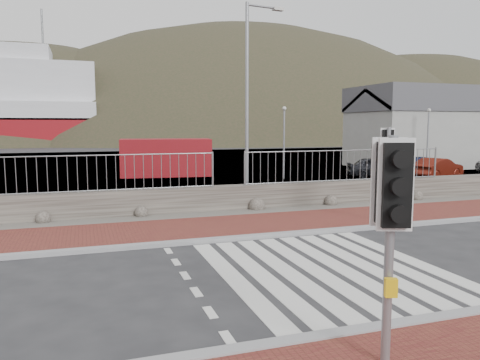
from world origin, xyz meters
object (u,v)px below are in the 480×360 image
object	(u,v)px
car_b	(438,168)
traffic_signal_near	(391,203)
traffic_signal_far	(387,154)
streetlight	(250,93)
car_a	(377,167)
shipping_container	(166,157)
car_c	(424,165)

from	to	relation	value
car_b	traffic_signal_near	bearing A→B (deg)	118.40
traffic_signal_far	streetlight	distance (m)	5.82
car_a	car_b	distance (m)	3.38
shipping_container	car_c	size ratio (longest dim) A/B	1.42
traffic_signal_far	car_c	bearing A→B (deg)	-113.39
car_a	car_c	distance (m)	3.88
traffic_signal_near	car_b	xyz separation A→B (m)	(15.84, 17.10, -1.54)
car_c	traffic_signal_far	bearing A→B (deg)	143.98
traffic_signal_far	shipping_container	distance (m)	16.70
car_b	car_c	world-z (taller)	car_b
traffic_signal_far	car_b	distance (m)	14.46
traffic_signal_far	shipping_container	size ratio (longest dim) A/B	0.56
car_c	shipping_container	bearing A→B (deg)	82.55
car_a	traffic_signal_near	bearing A→B (deg)	165.18
traffic_signal_far	streetlight	size ratio (longest dim) A/B	0.40
traffic_signal_near	car_a	xyz separation A→B (m)	(12.88, 18.74, -1.53)
shipping_container	car_c	xyz separation A→B (m)	(15.53, -4.25, -0.57)
traffic_signal_far	car_a	size ratio (longest dim) A/B	0.86
car_c	traffic_signal_near	bearing A→B (deg)	146.93
streetlight	car_b	bearing A→B (deg)	12.28
car_a	car_c	size ratio (longest dim) A/B	0.93
car_c	car_a	bearing A→B (deg)	106.02
shipping_container	car_c	bearing A→B (deg)	-8.15
streetlight	car_c	size ratio (longest dim) A/B	2.01
shipping_container	car_a	bearing A→B (deg)	-15.18
streetlight	car_b	distance (m)	14.74
shipping_container	car_b	distance (m)	16.01
traffic_signal_far	car_a	bearing A→B (deg)	-103.33
shipping_container	car_b	world-z (taller)	shipping_container
traffic_signal_far	traffic_signal_near	bearing A→B (deg)	74.96
traffic_signal_near	traffic_signal_far	distance (m)	9.06
car_a	car_c	world-z (taller)	car_a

